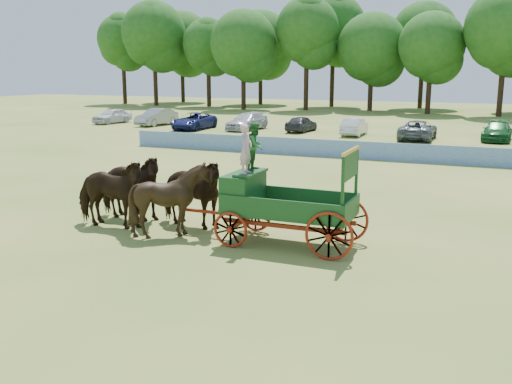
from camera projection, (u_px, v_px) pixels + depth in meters
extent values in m
plane|color=#AA994D|center=(188.00, 238.00, 17.89)|extent=(160.00, 160.00, 0.00)
imported|color=black|center=(109.00, 193.00, 18.78)|extent=(2.87, 1.45, 2.36)
imported|color=black|center=(129.00, 187.00, 19.77)|extent=(2.80, 1.30, 2.36)
imported|color=black|center=(172.00, 200.00, 17.87)|extent=(2.36, 2.15, 2.36)
imported|color=black|center=(190.00, 193.00, 18.86)|extent=(2.96, 1.70, 2.36)
cube|color=#9B260F|center=(244.00, 220.00, 17.65)|extent=(0.12, 2.00, 0.12)
cube|color=#9B260F|center=(338.00, 231.00, 16.51)|extent=(0.12, 2.00, 0.12)
cube|color=#9B260F|center=(283.00, 226.00, 16.56)|extent=(3.80, 0.10, 0.12)
cube|color=#9B260F|center=(295.00, 217.00, 17.55)|extent=(3.80, 0.10, 0.12)
cube|color=#9B260F|center=(217.00, 213.00, 17.96)|extent=(2.80, 0.09, 0.09)
cube|color=#17451A|center=(289.00, 212.00, 17.00)|extent=(3.80, 1.80, 0.10)
cube|color=#17451A|center=(279.00, 209.00, 16.14)|extent=(3.80, 0.06, 0.55)
cube|color=#17451A|center=(299.00, 197.00, 17.73)|extent=(3.80, 0.06, 0.55)
cube|color=#17451A|center=(352.00, 209.00, 16.22)|extent=(0.06, 1.80, 0.55)
cube|color=#17451A|center=(243.00, 190.00, 17.45)|extent=(0.85, 1.70, 1.05)
cube|color=#17451A|center=(251.00, 173.00, 17.24)|extent=(0.55, 1.50, 0.08)
cube|color=#17451A|center=(232.00, 196.00, 17.64)|extent=(0.10, 1.60, 0.65)
cube|color=#17451A|center=(238.00, 206.00, 17.63)|extent=(0.55, 1.60, 0.06)
cube|color=#17451A|center=(343.00, 191.00, 15.39)|extent=(0.08, 0.08, 1.80)
cube|color=#17451A|center=(356.00, 181.00, 16.83)|extent=(0.08, 0.08, 1.80)
cube|color=#17451A|center=(350.00, 165.00, 15.99)|extent=(0.07, 1.75, 0.75)
cube|color=gold|center=(351.00, 151.00, 15.90)|extent=(0.08, 1.80, 0.09)
cube|color=gold|center=(349.00, 165.00, 16.00)|extent=(0.02, 1.30, 0.12)
torus|color=#9B260F|center=(230.00, 230.00, 16.81)|extent=(1.09, 0.09, 1.09)
torus|color=#9B260F|center=(255.00, 215.00, 18.52)|extent=(1.09, 0.09, 1.09)
torus|color=#9B260F|center=(329.00, 236.00, 15.64)|extent=(1.39, 0.09, 1.39)
torus|color=#9B260F|center=(346.00, 220.00, 17.35)|extent=(1.39, 0.09, 1.39)
imported|color=#D19FAD|center=(246.00, 149.00, 16.76)|extent=(0.35, 0.53, 1.46)
imported|color=#256528|center=(255.00, 146.00, 17.39)|extent=(0.55, 0.71, 1.45)
cube|color=#1E4AA4|center=(321.00, 148.00, 34.37)|extent=(26.00, 0.08, 1.05)
imported|color=silver|center=(112.00, 116.00, 55.50)|extent=(2.26, 4.49, 1.47)
imported|color=gray|center=(157.00, 117.00, 53.47)|extent=(2.14, 4.86, 1.55)
imported|color=navy|center=(194.00, 121.00, 50.00)|extent=(2.48, 5.24, 1.45)
imported|color=silver|center=(247.00, 121.00, 49.52)|extent=(2.62, 5.22, 1.45)
imported|color=#333338|center=(301.00, 124.00, 48.03)|extent=(1.94, 4.09, 1.35)
imported|color=silver|center=(354.00, 127.00, 45.40)|extent=(1.46, 4.13, 1.36)
imported|color=slate|center=(418.00, 130.00, 42.66)|extent=(2.42, 5.21, 1.45)
imported|color=#144C1E|center=(497.00, 131.00, 41.97)|extent=(2.22, 4.93, 1.40)
cylinder|color=#382314|center=(124.00, 86.00, 86.54)|extent=(0.60, 0.60, 5.21)
sphere|color=#195015|center=(122.00, 39.00, 85.06)|extent=(7.37, 7.37, 7.37)
cylinder|color=#382314|center=(156.00, 86.00, 82.35)|extent=(0.60, 0.60, 5.53)
sphere|color=#195015|center=(154.00, 33.00, 80.78)|extent=(9.10, 9.10, 9.10)
cylinder|color=#382314|center=(209.00, 90.00, 80.47)|extent=(0.60, 0.60, 4.67)
sphere|color=#195015|center=(208.00, 44.00, 79.14)|extent=(7.07, 7.07, 7.07)
cylinder|color=#382314|center=(244.00, 92.00, 74.39)|extent=(0.60, 0.60, 4.58)
sphere|color=#195015|center=(243.00, 43.00, 73.09)|extent=(8.59, 8.59, 8.59)
cylinder|color=#382314|center=(306.00, 88.00, 73.19)|extent=(0.60, 0.60, 5.53)
sphere|color=#195015|center=(307.00, 28.00, 71.62)|extent=(7.88, 7.88, 7.88)
cylinder|color=#382314|center=(370.00, 94.00, 72.01)|extent=(0.60, 0.60, 4.25)
sphere|color=#195015|center=(372.00, 47.00, 70.80)|extent=(8.62, 8.62, 8.62)
cylinder|color=#382314|center=(428.00, 95.00, 67.07)|extent=(0.60, 0.60, 4.31)
sphere|color=#195015|center=(432.00, 45.00, 65.85)|extent=(7.63, 7.63, 7.63)
cylinder|color=#382314|center=(500.00, 93.00, 62.94)|extent=(0.60, 0.60, 5.21)
sphere|color=#195015|center=(506.00, 27.00, 61.46)|extent=(8.86, 8.86, 8.86)
cylinder|color=#382314|center=(183.00, 86.00, 90.76)|extent=(0.60, 0.60, 5.11)
sphere|color=#195015|center=(182.00, 42.00, 89.31)|extent=(9.48, 9.48, 9.48)
cylinder|color=#382314|center=(260.00, 88.00, 85.26)|extent=(0.60, 0.60, 4.89)
sphere|color=#195015|center=(261.00, 43.00, 83.88)|extent=(9.46, 9.46, 9.46)
cylinder|color=#382314|center=(332.00, 85.00, 80.12)|extent=(0.60, 0.60, 5.96)
sphere|color=#195015|center=(334.00, 26.00, 78.43)|extent=(8.76, 8.76, 8.76)
cylinder|color=#382314|center=(421.00, 89.00, 76.58)|extent=(0.60, 0.60, 5.23)
sphere|color=#195015|center=(424.00, 35.00, 75.10)|extent=(8.69, 8.69, 8.69)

